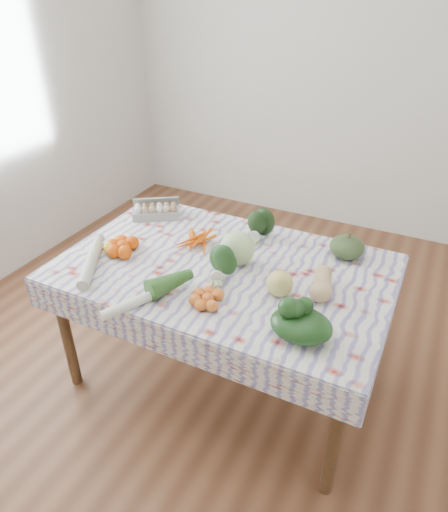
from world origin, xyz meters
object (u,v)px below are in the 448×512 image
(dining_table, at_px, (224,279))
(cabbage, at_px, (237,248))
(grapefruit, at_px, (280,283))
(kabocha_squash, at_px, (347,247))
(egg_carton, at_px, (156,212))
(butternut_squash, at_px, (322,283))

(dining_table, distance_m, cabbage, 0.19)
(dining_table, height_order, grapefruit, grapefruit)
(cabbage, bearing_deg, kabocha_squash, 32.80)
(dining_table, height_order, kabocha_squash, kabocha_squash)
(egg_carton, height_order, kabocha_squash, kabocha_squash)
(cabbage, distance_m, butternut_squash, 0.46)
(dining_table, height_order, cabbage, cabbage)
(egg_carton, bearing_deg, cabbage, -53.05)
(grapefruit, bearing_deg, cabbage, 151.07)
(butternut_squash, bearing_deg, egg_carton, 153.54)
(butternut_squash, distance_m, grapefruit, 0.20)
(kabocha_squash, bearing_deg, dining_table, -145.68)
(butternut_squash, bearing_deg, grapefruit, -160.14)
(egg_carton, bearing_deg, dining_table, -58.68)
(kabocha_squash, distance_m, cabbage, 0.58)
(egg_carton, relative_size, grapefruit, 2.29)
(dining_table, height_order, egg_carton, egg_carton)
(egg_carton, relative_size, kabocha_squash, 1.56)
(dining_table, xyz_separation_m, egg_carton, (-0.61, 0.30, 0.12))
(kabocha_squash, bearing_deg, grapefruit, -112.72)
(cabbage, bearing_deg, egg_carton, 159.35)
(egg_carton, xyz_separation_m, butternut_squash, (1.12, -0.31, 0.01))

